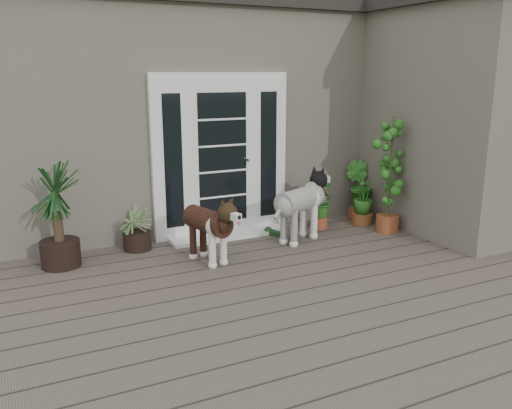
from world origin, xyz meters
name	(u,v)px	position (x,y,z in m)	size (l,w,h in m)	color
deck	(321,292)	(0.00, 0.40, 0.06)	(6.20, 4.60, 0.12)	#6B5B4C
house_main	(186,117)	(0.00, 4.65, 1.55)	(7.40, 4.00, 3.10)	#665E54
roof_main	(182,12)	(0.00, 4.65, 3.20)	(7.60, 4.20, 0.20)	#2D2826
house_wing	(459,126)	(2.90, 1.50, 1.55)	(1.60, 2.40, 3.10)	#665E54
door_unit	(221,155)	(-0.20, 2.60, 1.19)	(1.90, 0.14, 2.15)	white
door_step	(228,235)	(-0.20, 2.40, 0.14)	(1.60, 0.40, 0.05)	white
brindle_dog	(208,232)	(-0.79, 1.60, 0.48)	(0.37, 0.87, 0.72)	#3F2117
white_dog	(300,211)	(0.56, 1.82, 0.52)	(0.41, 0.97, 0.80)	beige
spider_plant	(136,226)	(-1.43, 2.40, 0.43)	(0.57, 0.57, 0.61)	#729159
yucca	(57,215)	(-2.35, 2.19, 0.72)	(0.83, 0.83, 1.21)	black
herb_a	(319,209)	(1.12, 2.22, 0.39)	(0.43, 0.43, 0.54)	#215718
herb_b	(358,197)	(1.92, 2.40, 0.44)	(0.43, 0.43, 0.65)	#17531D
herb_c	(363,206)	(1.79, 2.11, 0.38)	(0.34, 0.34, 0.53)	#205919
sapling	(390,173)	(1.87, 1.65, 0.94)	(0.49, 0.49, 1.65)	#1B4C15
clog_left	(273,232)	(0.37, 2.19, 0.16)	(0.13, 0.28, 0.08)	black
clog_right	(294,238)	(0.51, 1.86, 0.16)	(0.13, 0.28, 0.08)	#143315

